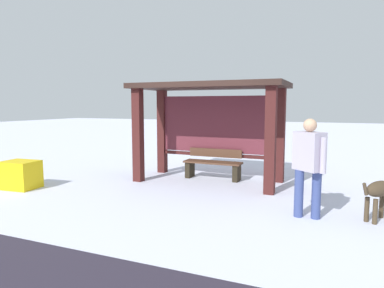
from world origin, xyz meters
TOP-DOWN VIEW (x-y plane):
  - ground_plane at (0.00, 0.00)m, footprint 60.00×60.00m
  - bus_shelter at (0.00, 0.14)m, footprint 3.43×1.61m
  - bench_left_inside at (0.00, 0.31)m, footprint 1.37×0.40m
  - person_walking at (2.31, -1.82)m, footprint 0.55×0.48m
  - dog at (3.34, -1.53)m, footprint 0.56×0.70m
  - grit_bin at (-3.40, -2.17)m, footprint 0.75×0.62m

SIDE VIEW (x-z plane):
  - ground_plane at x=0.00m, z-range 0.00..0.00m
  - grit_bin at x=-3.40m, z-range 0.00..0.58m
  - bench_left_inside at x=0.00m, z-range -0.02..0.68m
  - dog at x=3.34m, z-range 0.13..0.77m
  - person_walking at x=2.31m, z-range 0.13..1.67m
  - bus_shelter at x=0.00m, z-range 0.54..2.77m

